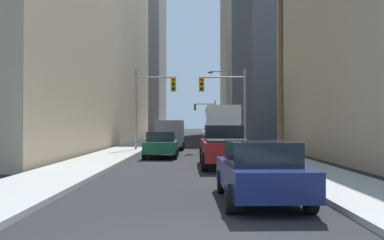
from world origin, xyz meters
The scene contains 16 objects.
sidewalk_left centered at (-4.77, 50.00, 0.07)m, with size 2.80×160.00×0.15m, color #9E9E99.
sidewalk_right centered at (4.77, 50.00, 0.07)m, with size 2.80×160.00×0.15m, color #9E9E99.
city_bus centered at (2.61, 29.54, 1.93)m, with size 2.74×11.55×3.40m.
pickup_truck_red centered at (1.61, 12.73, 0.93)m, with size 2.20×5.41×1.90m.
cargo_van_grey centered at (-1.57, 25.89, 1.29)m, with size 2.16×5.22×2.26m.
sedan_navy centered at (1.82, 4.18, 0.77)m, with size 1.95×4.25×1.52m.
sedan_green centered at (-1.68, 17.95, 0.77)m, with size 1.95×4.20×1.52m.
sedan_black centered at (1.81, 18.76, 0.77)m, with size 1.95×4.25×1.52m.
traffic_signal_near_left centered at (-2.71, 23.48, 4.00)m, with size 3.01×0.44×6.00m.
traffic_signal_near_right centered at (2.52, 23.48, 4.03)m, with size 3.43×0.44×6.00m.
traffic_signal_far_right centered at (2.43, 61.29, 4.03)m, with size 3.62×0.44×6.00m.
utility_pole_right centered at (5.05, 16.47, 5.63)m, with size 2.20×0.28×10.70m.
street_lamp_right centered at (3.68, 34.74, 4.55)m, with size 2.45×0.32×7.50m.
building_left_mid_office centered at (-19.83, 48.74, 13.71)m, with size 24.97×28.21×27.42m, color tan.
building_left_far_tower centered at (-16.04, 86.24, 24.51)m, with size 19.16×23.43×49.02m, color gray.
building_right_mid_block centered at (15.48, 48.93, 11.39)m, with size 17.67×22.89×22.79m, color #4C515B.
Camera 1 is at (0.12, -5.88, 1.92)m, focal length 37.83 mm.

